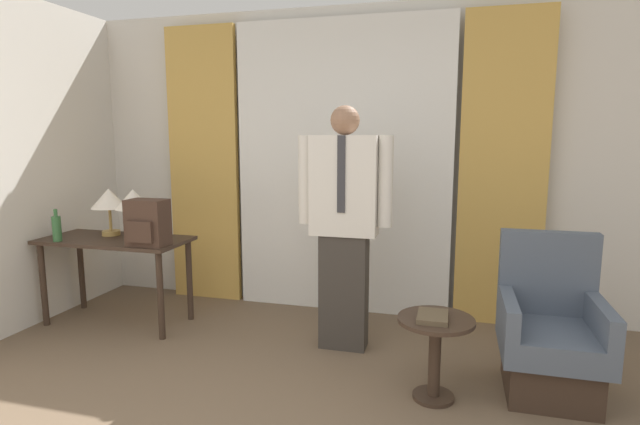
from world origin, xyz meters
name	(u,v)px	position (x,y,z in m)	size (l,w,h in m)	color
wall_back	(345,161)	(0.00, 3.18, 1.35)	(10.00, 0.06, 2.70)	silver
curtain_sheer_center	(342,169)	(0.00, 3.05, 1.29)	(1.92, 0.06, 2.58)	white
curtain_drape_left	(204,166)	(-1.35, 3.05, 1.29)	(0.69, 0.06, 2.58)	gold
curtain_drape_right	(503,172)	(1.35, 3.05, 1.29)	(0.69, 0.06, 2.58)	gold
desk	(116,251)	(-1.75, 2.23, 0.62)	(1.23, 0.56, 0.73)	#38281E
table_lamp_left	(109,200)	(-1.87, 2.34, 1.03)	(0.30, 0.30, 0.40)	tan
table_lamp_right	(133,201)	(-1.63, 2.34, 1.03)	(0.30, 0.30, 0.40)	tan
bottle_near_edge	(57,228)	(-2.13, 2.01, 0.84)	(0.07, 0.07, 0.26)	#336638
backpack	(147,223)	(-1.32, 2.07, 0.91)	(0.30, 0.22, 0.36)	#422D23
person	(344,220)	(0.21, 2.24, 0.97)	(0.70, 0.23, 1.79)	#38332D
armchair	(550,339)	(1.58, 1.93, 0.34)	(0.60, 0.65, 0.97)	#38281E
side_table	(435,344)	(0.90, 1.64, 0.35)	(0.46, 0.46, 0.51)	#38281E
book	(433,317)	(0.88, 1.62, 0.53)	(0.18, 0.23, 0.03)	brown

